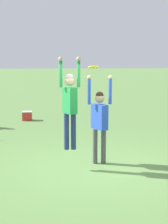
% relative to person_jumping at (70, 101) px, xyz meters
% --- Properties ---
extents(ground_plane, '(120.00, 120.00, 0.00)m').
position_rel_person_jumping_xyz_m(ground_plane, '(0.56, 0.03, -1.65)').
color(ground_plane, '#608C47').
extents(person_jumping, '(0.52, 0.42, 2.19)m').
position_rel_person_jumping_xyz_m(person_jumping, '(0.00, 0.00, 0.00)').
color(person_jumping, navy).
rests_on(person_jumping, ground_plane).
extents(person_defending, '(0.63, 0.51, 2.22)m').
position_rel_person_jumping_xyz_m(person_defending, '(0.75, 0.39, -0.46)').
color(person_defending, '#4C4C51').
rests_on(person_defending, ground_plane).
extents(frisbee, '(0.25, 0.25, 0.08)m').
position_rel_person_jumping_xyz_m(frisbee, '(0.59, 0.30, 0.77)').
color(frisbee, yellow).
extents(cooler_box, '(0.40, 0.35, 0.37)m').
position_rel_person_jumping_xyz_m(cooler_box, '(-1.44, 6.74, -1.46)').
color(cooler_box, red).
rests_on(cooler_box, ground_plane).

